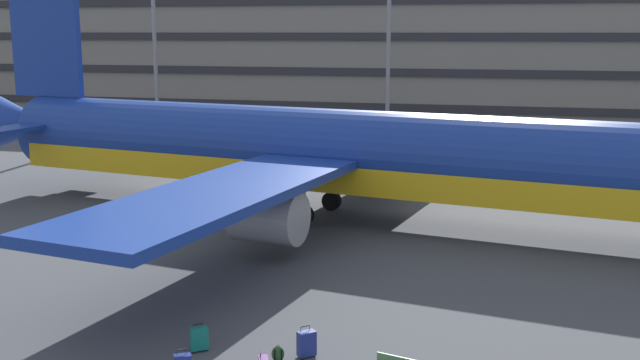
{
  "coord_description": "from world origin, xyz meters",
  "views": [
    {
      "loc": [
        8.71,
        -32.81,
        8.43
      ],
      "look_at": [
        1.9,
        -5.94,
        3.0
      ],
      "focal_mm": 42.62,
      "sensor_mm": 36.0,
      "label": 1
    }
  ],
  "objects_px": {
    "airliner": "(338,154)",
    "suitcase_teal": "(307,343)",
    "backpack_purple": "(278,354)",
    "suitcase_laid_flat": "(199,339)"
  },
  "relations": [
    {
      "from": "airliner",
      "to": "suitcase_teal",
      "type": "distance_m",
      "value": 15.19
    },
    {
      "from": "suitcase_teal",
      "to": "backpack_purple",
      "type": "distance_m",
      "value": 0.82
    },
    {
      "from": "airliner",
      "to": "suitcase_teal",
      "type": "xyz_separation_m",
      "value": [
        2.52,
        -14.75,
        -2.64
      ]
    },
    {
      "from": "suitcase_teal",
      "to": "backpack_purple",
      "type": "height_order",
      "value": "suitcase_teal"
    },
    {
      "from": "airliner",
      "to": "suitcase_laid_flat",
      "type": "bearing_deg",
      "value": -91.39
    },
    {
      "from": "suitcase_laid_flat",
      "to": "suitcase_teal",
      "type": "xyz_separation_m",
      "value": [
        2.89,
        0.36,
        0.02
      ]
    },
    {
      "from": "suitcase_teal",
      "to": "backpack_purple",
      "type": "bearing_deg",
      "value": -144.27
    },
    {
      "from": "suitcase_laid_flat",
      "to": "airliner",
      "type": "bearing_deg",
      "value": 88.61
    },
    {
      "from": "suitcase_laid_flat",
      "to": "backpack_purple",
      "type": "xyz_separation_m",
      "value": [
        2.24,
        -0.1,
        -0.15
      ]
    },
    {
      "from": "suitcase_laid_flat",
      "to": "suitcase_teal",
      "type": "distance_m",
      "value": 2.91
    }
  ]
}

